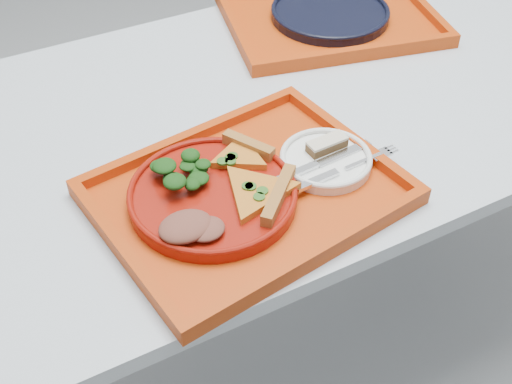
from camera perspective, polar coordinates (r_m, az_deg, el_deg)
ground at (r=1.80m, az=4.94°, el=-10.69°), size 10.00×10.00×0.00m
table at (r=1.32m, az=6.67°, el=6.88°), size 1.60×0.80×0.75m
tray_main at (r=1.01m, az=-0.77°, el=-0.36°), size 0.49×0.41×0.01m
tray_far at (r=1.49m, az=6.55°, el=14.95°), size 0.52×0.44×0.01m
dinner_plate at (r=0.99m, az=-3.86°, el=-0.41°), size 0.26×0.26×0.02m
side_plate at (r=1.06m, az=6.20°, el=2.70°), size 0.15×0.15×0.01m
navy_plate at (r=1.48m, az=6.59°, el=15.43°), size 0.26×0.26×0.02m
pizza_slice_a at (r=0.97m, az=0.05°, el=0.23°), size 0.19×0.19×0.02m
pizza_slice_b at (r=1.04m, az=-1.48°, el=3.39°), size 0.14×0.13×0.02m
salad_heap at (r=0.99m, az=-6.11°, el=1.96°), size 0.09×0.08×0.04m
meat_portion at (r=0.92m, az=-6.29°, el=-3.06°), size 0.08×0.06×0.02m
dessert_bar at (r=1.07m, az=6.32°, el=4.24°), size 0.07×0.03×0.02m
knife at (r=1.05m, az=6.12°, el=2.79°), size 0.19×0.03×0.01m
fork at (r=1.03m, az=7.89°, el=2.07°), size 0.19×0.03×0.01m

